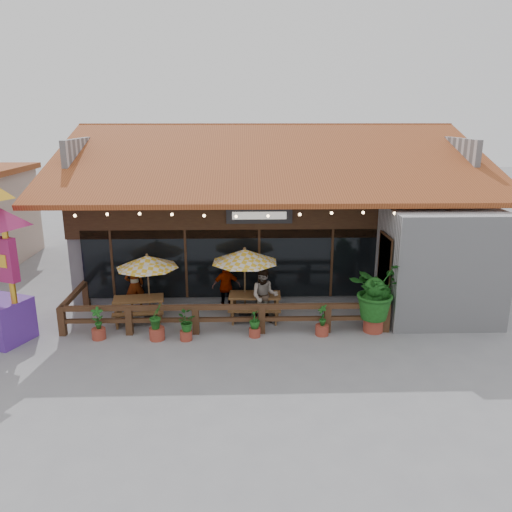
{
  "coord_description": "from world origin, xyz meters",
  "views": [
    {
      "loc": [
        -1.07,
        -14.51,
        6.38
      ],
      "look_at": [
        -0.62,
        1.5,
        1.87
      ],
      "focal_mm": 35.0,
      "sensor_mm": 36.0,
      "label": 1
    }
  ],
  "objects_px": {
    "umbrella_left": "(147,262)",
    "picnic_table_right": "(255,302)",
    "picnic_table_left": "(139,305)",
    "umbrella_right": "(245,256)",
    "tropical_plant": "(375,291)"
  },
  "relations": [
    {
      "from": "umbrella_left",
      "to": "picnic_table_right",
      "type": "height_order",
      "value": "umbrella_left"
    },
    {
      "from": "picnic_table_left",
      "to": "umbrella_right",
      "type": "bearing_deg",
      "value": 5.52
    },
    {
      "from": "umbrella_right",
      "to": "picnic_table_left",
      "type": "bearing_deg",
      "value": -174.48
    },
    {
      "from": "umbrella_right",
      "to": "picnic_table_right",
      "type": "relative_size",
      "value": 1.68
    },
    {
      "from": "umbrella_right",
      "to": "picnic_table_left",
      "type": "relative_size",
      "value": 1.66
    },
    {
      "from": "umbrella_left",
      "to": "tropical_plant",
      "type": "bearing_deg",
      "value": -10.92
    },
    {
      "from": "umbrella_right",
      "to": "tropical_plant",
      "type": "bearing_deg",
      "value": -19.66
    },
    {
      "from": "tropical_plant",
      "to": "picnic_table_left",
      "type": "bearing_deg",
      "value": 171.7
    },
    {
      "from": "tropical_plant",
      "to": "umbrella_left",
      "type": "bearing_deg",
      "value": 169.08
    },
    {
      "from": "umbrella_left",
      "to": "picnic_table_left",
      "type": "xyz_separation_m",
      "value": [
        -0.3,
        -0.29,
        -1.37
      ]
    },
    {
      "from": "picnic_table_left",
      "to": "picnic_table_right",
      "type": "xyz_separation_m",
      "value": [
        3.74,
        0.13,
        0.03
      ]
    },
    {
      "from": "picnic_table_left",
      "to": "picnic_table_right",
      "type": "relative_size",
      "value": 1.01
    },
    {
      "from": "umbrella_left",
      "to": "tropical_plant",
      "type": "height_order",
      "value": "tropical_plant"
    },
    {
      "from": "umbrella_right",
      "to": "picnic_table_right",
      "type": "bearing_deg",
      "value": -32.36
    },
    {
      "from": "picnic_table_right",
      "to": "tropical_plant",
      "type": "height_order",
      "value": "tropical_plant"
    }
  ]
}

